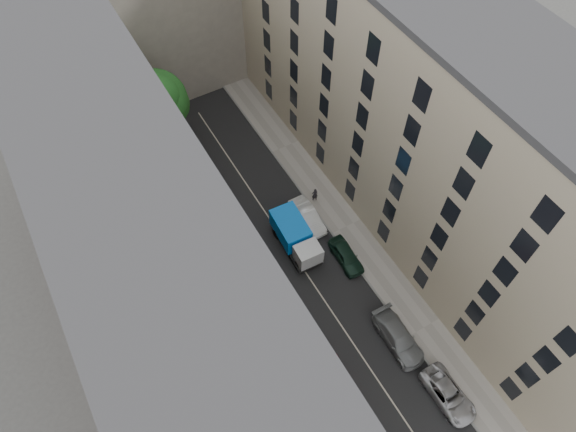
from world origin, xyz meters
TOP-DOWN VIEW (x-y plane):
  - ground at (0.00, 0.00)m, footprint 120.00×120.00m
  - road_surface at (0.00, 0.00)m, footprint 8.00×44.00m
  - sidewalk_left at (-5.50, 0.00)m, footprint 3.00×44.00m
  - sidewalk_right at (5.50, 0.00)m, footprint 3.00×44.00m
  - building_left at (-11.00, 0.00)m, footprint 8.00×44.00m
  - building_right at (11.00, 0.00)m, footprint 8.00×44.00m
  - tarp_truck at (0.60, 0.66)m, footprint 2.52×5.76m
  - car_left_1 at (-2.80, -11.40)m, footprint 2.06×4.24m
  - car_left_2 at (-3.40, -5.80)m, footprint 2.83×5.50m
  - car_left_3 at (-2.80, -0.20)m, footprint 1.88×4.48m
  - car_left_4 at (-2.80, 5.40)m, footprint 1.67×3.82m
  - car_left_5 at (-3.09, 9.00)m, footprint 2.01×4.72m
  - car_right_0 at (3.60, -16.03)m, footprint 2.17×4.67m
  - car_right_1 at (3.04, -10.80)m, footprint 2.23×5.15m
  - car_right_2 at (3.60, -2.75)m, footprint 1.82×4.10m
  - car_right_3 at (2.80, 2.29)m, footprint 1.56×4.44m
  - tree_mid at (-6.11, -1.11)m, footprint 5.41×5.16m
  - tree_far at (-4.50, 16.27)m, footprint 5.84×5.64m
  - lamp_post at (-4.20, -3.77)m, footprint 0.36×0.36m
  - pedestrian at (4.58, 3.94)m, footprint 0.62×0.47m

SIDE VIEW (x-z plane):
  - ground at x=0.00m, z-range 0.00..0.00m
  - road_surface at x=0.00m, z-range 0.00..0.02m
  - sidewalk_left at x=-5.50m, z-range 0.00..0.15m
  - sidewalk_right at x=5.50m, z-range 0.00..0.15m
  - car_left_4 at x=-2.80m, z-range 0.00..1.28m
  - car_left_3 at x=-2.80m, z-range 0.00..1.29m
  - car_right_0 at x=3.60m, z-range 0.00..1.30m
  - car_left_1 at x=-2.80m, z-range 0.00..1.34m
  - car_right_2 at x=3.60m, z-range 0.00..1.37m
  - car_right_3 at x=2.80m, z-range 0.00..1.46m
  - car_right_1 at x=3.04m, z-range 0.00..1.48m
  - car_left_2 at x=-3.40m, z-range 0.00..1.48m
  - car_left_5 at x=-3.09m, z-range 0.00..1.51m
  - pedestrian at x=4.58m, z-range 0.15..1.70m
  - tarp_truck at x=0.60m, z-range 0.13..2.74m
  - lamp_post at x=-4.20m, z-range 0.87..6.62m
  - tree_mid at x=-6.11m, z-range 1.75..10.94m
  - tree_far at x=-4.50m, z-range 1.67..11.04m
  - building_left at x=-11.00m, z-range 0.00..20.00m
  - building_right at x=11.00m, z-range 0.00..20.00m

